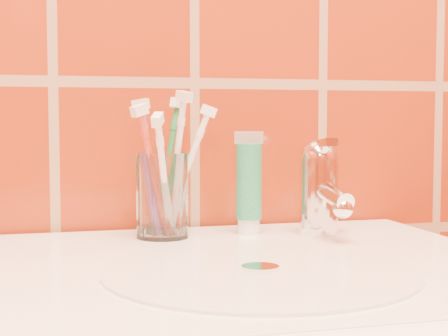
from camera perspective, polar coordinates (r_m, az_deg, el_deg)
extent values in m
cylinder|color=silver|center=(0.65, 3.03, -8.46)|extent=(0.30, 0.30, 0.00)
cylinder|color=white|center=(0.65, 3.03, -8.29)|extent=(0.04, 0.04, 0.00)
cylinder|color=white|center=(0.83, -5.12, -2.28)|extent=(0.07, 0.07, 0.10)
cylinder|color=white|center=(0.87, 2.07, -4.86)|extent=(0.03, 0.03, 0.02)
cylinder|color=#1B714A|center=(0.86, 2.08, -1.12)|extent=(0.03, 0.03, 0.09)
cube|color=beige|center=(0.85, 2.09, 2.55)|extent=(0.04, 0.00, 0.02)
cylinder|color=white|center=(0.86, 7.87, -2.36)|extent=(0.05, 0.05, 0.09)
sphere|color=white|center=(0.86, 7.90, 0.78)|extent=(0.05, 0.05, 0.05)
cylinder|color=white|center=(0.83, 8.89, -2.13)|extent=(0.02, 0.09, 0.03)
cube|color=white|center=(0.85, 8.23, 1.95)|extent=(0.02, 0.06, 0.01)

